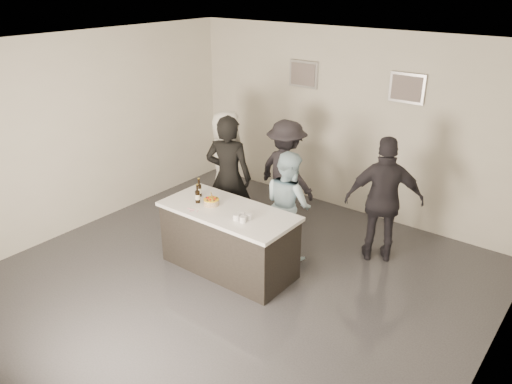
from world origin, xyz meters
TOP-DOWN VIEW (x-y plane):
  - floor at (0.00, 0.00)m, footprint 6.00×6.00m
  - ceiling at (0.00, 0.00)m, footprint 6.00×6.00m
  - wall_back at (0.00, 3.00)m, footprint 6.00×0.04m
  - wall_left at (-3.00, 0.00)m, footprint 0.04×6.00m
  - wall_right at (3.00, 0.00)m, footprint 0.04×6.00m
  - picture_left at (-0.90, 2.97)m, footprint 0.54×0.04m
  - picture_right at (0.90, 2.97)m, footprint 0.54×0.04m
  - bar_counter at (-0.29, 0.27)m, footprint 1.86×0.86m
  - cake at (-0.56, 0.25)m, footprint 0.21×0.21m
  - beer_bottle_a at (-0.88, 0.36)m, footprint 0.07×0.07m
  - beer_bottle_b at (-0.75, 0.19)m, footprint 0.07×0.07m
  - tumbler_cluster at (0.05, 0.16)m, footprint 0.19×0.19m
  - candles at (-0.66, -0.03)m, footprint 0.24×0.08m
  - person_main_black at (-0.92, 1.03)m, footprint 0.82×0.68m
  - person_main_blue at (0.09, 1.12)m, footprint 0.92×0.83m
  - person_guest_left at (-1.52, 1.68)m, footprint 1.01×0.94m
  - person_guest_right at (1.22, 1.79)m, footprint 1.14×0.91m
  - person_guest_back at (-0.51, 1.95)m, footprint 1.21×0.85m

SIDE VIEW (x-z plane):
  - floor at x=0.00m, z-range 0.00..0.00m
  - bar_counter at x=-0.29m, z-range 0.00..0.90m
  - person_main_blue at x=0.09m, z-range 0.00..1.55m
  - person_guest_back at x=-0.51m, z-range 0.00..1.70m
  - person_guest_left at x=-1.52m, z-range 0.00..1.74m
  - candles at x=-0.66m, z-range 0.90..0.91m
  - person_guest_right at x=1.22m, z-range 0.00..1.81m
  - cake at x=-0.56m, z-range 0.90..0.98m
  - tumbler_cluster at x=0.05m, z-range 0.90..0.98m
  - person_main_black at x=-0.92m, z-range 0.00..1.91m
  - beer_bottle_a at x=-0.88m, z-range 0.90..1.16m
  - beer_bottle_b at x=-0.75m, z-range 0.90..1.16m
  - wall_back at x=0.00m, z-range 0.00..3.00m
  - wall_left at x=-3.00m, z-range 0.00..3.00m
  - wall_right at x=3.00m, z-range 0.00..3.00m
  - picture_left at x=-0.90m, z-range 1.98..2.42m
  - picture_right at x=0.90m, z-range 1.98..2.42m
  - ceiling at x=0.00m, z-range 3.00..3.00m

